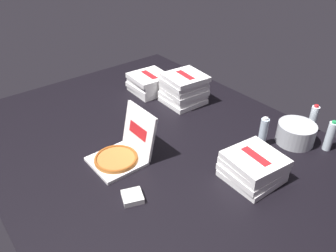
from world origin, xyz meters
TOP-DOWN VIEW (x-y plane):
  - ground_plane at (0.00, 0.00)m, footprint 3.20×2.40m
  - open_pizza_box at (-0.03, -0.32)m, footprint 0.35×0.44m
  - pizza_stack_left_far at (0.70, 0.28)m, footprint 0.38×0.39m
  - pizza_stack_right_mid at (-0.81, 0.50)m, footprint 0.37×0.38m
  - pizza_stack_right_far at (-0.43, 0.63)m, footprint 0.40×0.39m
  - ice_bucket at (0.64, 0.88)m, footprint 0.30×0.30m
  - water_bottle_0 at (0.64, 1.11)m, footprint 0.06×0.06m
  - water_bottle_1 at (0.85, 0.99)m, footprint 0.06×0.06m
  - water_bottle_2 at (0.50, 0.64)m, footprint 0.06×0.06m
  - napkin_pile at (0.36, -0.49)m, footprint 0.17×0.17m

SIDE VIEW (x-z plane):
  - ground_plane at x=0.00m, z-range -0.02..0.00m
  - napkin_pile at x=0.36m, z-range 0.00..0.04m
  - open_pizza_box at x=-0.03m, z-range -0.11..0.26m
  - ice_bucket at x=0.64m, z-range 0.00..0.16m
  - pizza_stack_right_mid at x=-0.81m, z-range 0.00..0.19m
  - pizza_stack_left_far at x=0.70m, z-range 0.00..0.19m
  - water_bottle_0 at x=0.64m, z-range -0.01..0.25m
  - water_bottle_1 at x=0.85m, z-range -0.01..0.25m
  - water_bottle_2 at x=0.50m, z-range -0.01..0.25m
  - pizza_stack_right_far at x=-0.43m, z-range 0.00..0.28m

